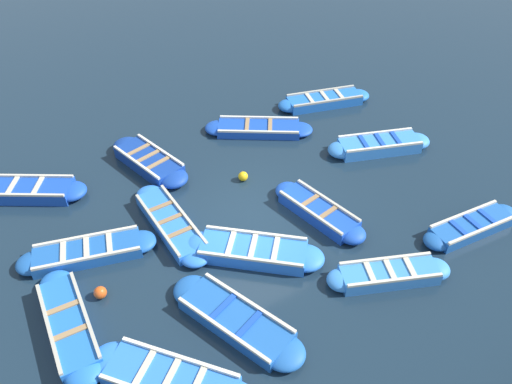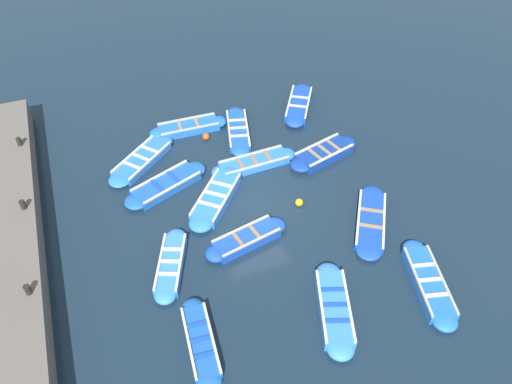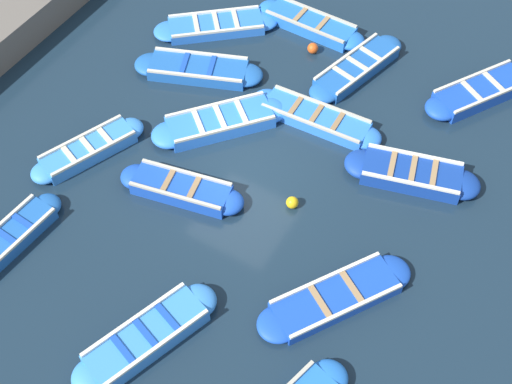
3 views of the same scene
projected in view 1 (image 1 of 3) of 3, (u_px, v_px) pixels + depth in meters
name	position (u px, v px, depth m)	size (l,w,h in m)	color
ground_plane	(256.00, 219.00, 14.47)	(120.00, 120.00, 0.00)	#162838
boat_far_corner	(259.00, 129.00, 17.81)	(2.86, 3.75, 0.35)	#1947B7
boat_inner_gap	(236.00, 320.00, 11.62)	(3.83, 2.24, 0.40)	#1E59AD
boat_outer_right	(171.00, 380.00, 10.50)	(3.50, 3.17, 0.35)	blue
boat_alongside	(27.00, 191.00, 15.13)	(2.68, 3.57, 0.45)	#1947B7
boat_drifting	(69.00, 324.00, 11.51)	(3.61, 0.99, 0.42)	blue
boat_near_quay	(324.00, 100.00, 19.25)	(1.75, 3.80, 0.42)	blue
boat_bow_out	(88.00, 252.00, 13.25)	(1.73, 3.73, 0.39)	#1E59AD
boat_mid_row	(253.00, 251.00, 13.24)	(3.18, 3.51, 0.44)	blue
boat_centre	(379.00, 145.00, 16.93)	(2.01, 3.69, 0.46)	#3884E0
boat_tucked	(471.00, 226.00, 13.98)	(0.98, 3.28, 0.39)	#1E59AD
boat_broadside	(319.00, 211.00, 14.43)	(3.36, 1.42, 0.44)	#1947B7
boat_end_of_row	(171.00, 223.00, 14.09)	(3.80, 1.00, 0.38)	blue
boat_outer_left	(149.00, 161.00, 16.24)	(3.58, 1.81, 0.47)	navy
boat_stern_in	(389.00, 274.00, 12.65)	(1.89, 3.28, 0.41)	#3884E0
buoy_orange_near	(100.00, 293.00, 12.23)	(0.32, 0.32, 0.32)	#E05119
buoy_yellow_far	(243.00, 176.00, 15.72)	(0.31, 0.31, 0.31)	#EAB214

